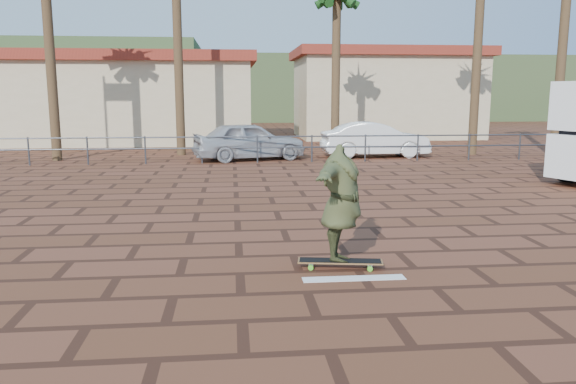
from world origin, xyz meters
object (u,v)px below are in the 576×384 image
(longboard, at_px, (340,262))
(car_silver, at_px, (249,141))
(car_white, at_px, (375,140))
(skateboarder, at_px, (341,203))

(longboard, relative_size, car_silver, 0.29)
(car_white, bearing_deg, car_silver, 94.25)
(longboard, xyz_separation_m, skateboarder, (-0.00, 0.00, 0.86))
(longboard, bearing_deg, car_white, 83.32)
(skateboarder, relative_size, car_white, 0.49)
(longboard, bearing_deg, car_silver, 103.14)
(car_silver, relative_size, car_white, 1.01)
(skateboarder, distance_m, car_silver, 13.75)
(longboard, height_order, skateboarder, skateboarder)
(car_white, bearing_deg, skateboarder, 162.44)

